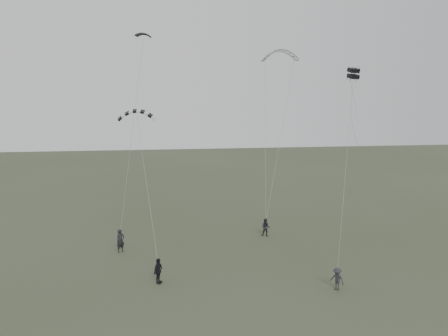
{
  "coord_description": "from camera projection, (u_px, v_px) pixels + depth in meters",
  "views": [
    {
      "loc": [
        -3.73,
        -29.43,
        12.83
      ],
      "look_at": [
        0.89,
        4.91,
        6.8
      ],
      "focal_mm": 35.0,
      "sensor_mm": 36.0,
      "label": 1
    }
  ],
  "objects": [
    {
      "name": "kite_box",
      "position": [
        353.0,
        73.0,
        32.48
      ],
      "size": [
        0.82,
        0.93,
        0.86
      ],
      "primitive_type": null,
      "rotation": [
        0.22,
        0.0,
        0.2
      ],
      "color": "black",
      "rests_on": "flyer_far"
    },
    {
      "name": "ground",
      "position": [
        221.0,
        273.0,
        31.43
      ],
      "size": [
        140.0,
        140.0,
        0.0
      ],
      "primitive_type": "plane",
      "color": "#3A432B",
      "rests_on": "ground"
    },
    {
      "name": "kite_dark_small",
      "position": [
        143.0,
        34.0,
        37.92
      ],
      "size": [
        1.52,
        1.14,
        0.61
      ],
      "primitive_type": null,
      "rotation": [
        0.39,
        0.0,
        0.46
      ],
      "color": "black",
      "rests_on": "flyer_left"
    },
    {
      "name": "kite_pale_large",
      "position": [
        279.0,
        51.0,
        44.01
      ],
      "size": [
        3.83,
        2.87,
        1.69
      ],
      "primitive_type": null,
      "rotation": [
        0.17,
        0.0,
        -0.53
      ],
      "color": "#9C9FA1",
      "rests_on": "flyer_right"
    },
    {
      "name": "flyer_left",
      "position": [
        120.0,
        241.0,
        35.34
      ],
      "size": [
        0.83,
        0.78,
        1.91
      ],
      "primitive_type": "imported",
      "rotation": [
        0.0,
        0.0,
        0.62
      ],
      "color": "black",
      "rests_on": "ground"
    },
    {
      "name": "kite_striped",
      "position": [
        137.0,
        111.0,
        32.67
      ],
      "size": [
        2.85,
        1.02,
        1.25
      ],
      "primitive_type": null,
      "rotation": [
        0.21,
        0.0,
        -0.03
      ],
      "color": "black",
      "rests_on": "flyer_center"
    },
    {
      "name": "flyer_center",
      "position": [
        158.0,
        271.0,
        29.55
      ],
      "size": [
        0.88,
        1.12,
        1.77
      ],
      "primitive_type": "imported",
      "rotation": [
        0.0,
        0.0,
        1.07
      ],
      "color": "black",
      "rests_on": "ground"
    },
    {
      "name": "flyer_right",
      "position": [
        266.0,
        228.0,
        39.26
      ],
      "size": [
        0.98,
        0.9,
        1.63
      ],
      "primitive_type": "imported",
      "rotation": [
        0.0,
        0.0,
        -0.45
      ],
      "color": "#25252A",
      "rests_on": "ground"
    },
    {
      "name": "flyer_far",
      "position": [
        337.0,
        279.0,
        28.57
      ],
      "size": [
        1.04,
        1.13,
        1.53
      ],
      "primitive_type": "imported",
      "rotation": [
        0.0,
        0.0,
        -0.94
      ],
      "color": "#2A2A2F",
      "rests_on": "ground"
    }
  ]
}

